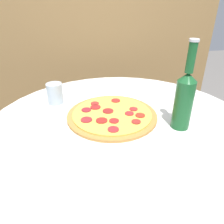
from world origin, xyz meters
The scene contains 5 objects.
table centered at (0.00, 0.00, 0.54)m, with size 1.02×1.02×0.75m.
fence_panel centered at (0.00, 0.80, 0.74)m, with size 1.60×0.04×1.49m.
pizza centered at (-0.03, 0.05, 0.76)m, with size 0.36×0.36×0.02m.
beer_bottle centered at (0.21, -0.06, 0.86)m, with size 0.06×0.06×0.31m.
drinking_glass centered at (-0.25, 0.22, 0.79)m, with size 0.07×0.07×0.09m.
Camera 1 is at (-0.14, -0.69, 1.18)m, focal length 35.00 mm.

